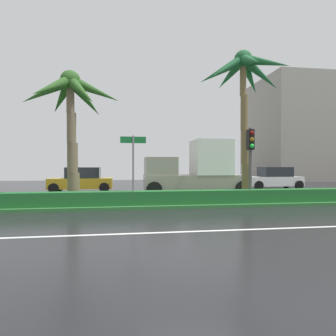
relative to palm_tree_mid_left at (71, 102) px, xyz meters
name	(u,v)px	position (x,y,z in m)	size (l,w,h in m)	color
ground_plane	(155,202)	(4.02, 1.28, -4.82)	(90.00, 42.00, 0.10)	black
near_lane_divider_stripe	(181,232)	(4.02, -5.72, -4.77)	(81.00, 0.14, 0.01)	white
median_strip	(157,202)	(4.02, 0.28, -4.70)	(85.50, 4.00, 0.15)	#2D6B33
median_hedge	(161,198)	(4.02, -1.12, -4.32)	(76.50, 0.70, 0.60)	#1E6028
palm_tree_mid_left	(71,102)	(0.00, 0.00, 0.00)	(4.60, 4.05, 6.07)	brown
palm_tree_centre_left	(244,81)	(8.46, 0.28, 1.42)	(4.45, 4.74, 7.60)	brown
traffic_signal_median_right	(250,151)	(8.27, -0.99, -2.22)	(0.28, 0.43, 3.48)	#4C4C47
street_name_sign	(133,161)	(2.80, -1.30, -2.69)	(1.10, 0.08, 3.00)	slate
car_in_traffic_second	(82,180)	(-0.58, 7.11, -3.95)	(4.30, 2.02, 1.72)	#B28C1E
box_truck_lead	(196,170)	(6.89, 4.00, -3.22)	(6.40, 2.64, 3.46)	gray
car_in_traffic_third	(274,178)	(14.12, 7.56, -3.95)	(4.30, 2.02, 1.72)	white
building_far_right	(316,132)	(27.17, 20.48, 1.45)	(16.30, 11.00, 12.45)	gray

